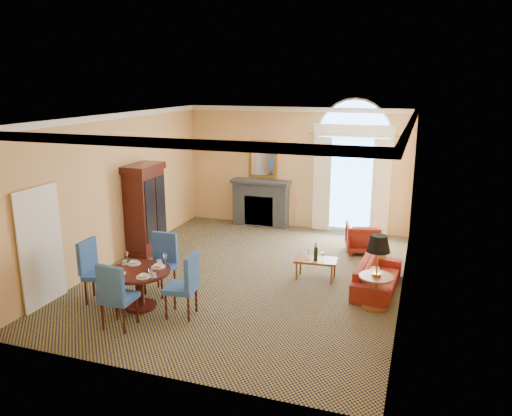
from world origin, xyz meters
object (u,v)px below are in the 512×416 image
(dining_table, at_px, (139,280))
(side_table, at_px, (377,262))
(sofa, at_px, (377,276))
(armchair, at_px, (362,238))
(coffee_table, at_px, (316,260))
(armoire, at_px, (145,210))

(dining_table, xyz_separation_m, side_table, (3.89, 1.31, 0.32))
(side_table, bearing_deg, dining_table, -161.41)
(sofa, height_order, side_table, side_table)
(dining_table, bearing_deg, sofa, 29.16)
(armchair, xyz_separation_m, side_table, (0.59, -2.90, 0.50))
(dining_table, xyz_separation_m, coffee_table, (2.63, 2.24, -0.12))
(coffee_table, distance_m, side_table, 1.63)
(armoire, distance_m, coffee_table, 4.12)
(armoire, bearing_deg, dining_table, -61.48)
(armchair, bearing_deg, side_table, 88.12)
(dining_table, bearing_deg, side_table, 18.59)
(dining_table, distance_m, side_table, 4.11)
(sofa, relative_size, coffee_table, 2.02)
(sofa, distance_m, coffee_table, 1.22)
(dining_table, bearing_deg, coffee_table, 40.45)
(armoire, distance_m, armchair, 5.03)
(coffee_table, bearing_deg, armoire, 169.22)
(sofa, height_order, armchair, armchair)
(sofa, bearing_deg, dining_table, 123.37)
(armoire, relative_size, sofa, 1.17)
(coffee_table, height_order, side_table, side_table)
(dining_table, xyz_separation_m, sofa, (3.84, 2.14, -0.26))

